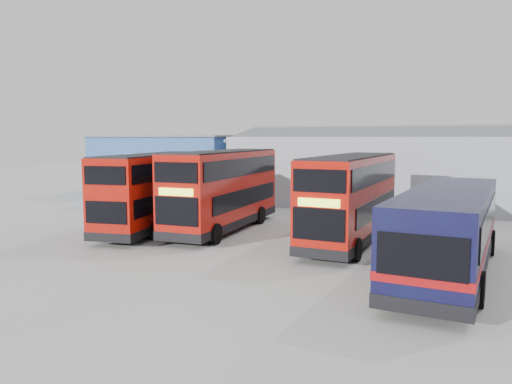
{
  "coord_description": "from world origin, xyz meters",
  "views": [
    {
      "loc": [
        8.97,
        -18.95,
        4.99
      ],
      "look_at": [
        -1.01,
        5.19,
        2.1
      ],
      "focal_mm": 35.0,
      "sensor_mm": 36.0,
      "label": 1
    }
  ],
  "objects_px": {
    "maintenance_shed": "(447,170)",
    "double_decker_left": "(154,192)",
    "double_decker_centre": "(224,191)",
    "double_decker_right": "(351,200)",
    "single_decker_blue": "(448,233)",
    "panel_van": "(120,188)",
    "office_block": "(173,165)"
  },
  "relations": [
    {
      "from": "double_decker_left",
      "to": "double_decker_right",
      "type": "xyz_separation_m",
      "value": [
        10.5,
        0.66,
        0.02
      ]
    },
    {
      "from": "maintenance_shed",
      "to": "panel_van",
      "type": "relative_size",
      "value": 5.68
    },
    {
      "from": "double_decker_left",
      "to": "panel_van",
      "type": "height_order",
      "value": "double_decker_left"
    },
    {
      "from": "office_block",
      "to": "maintenance_shed",
      "type": "xyz_separation_m",
      "value": [
        22.0,
        2.01,
        0.02
      ]
    },
    {
      "from": "single_decker_blue",
      "to": "maintenance_shed",
      "type": "bearing_deg",
      "value": -83.17
    },
    {
      "from": "maintenance_shed",
      "to": "double_decker_centre",
      "type": "distance_m",
      "value": 18.56
    },
    {
      "from": "office_block",
      "to": "panel_van",
      "type": "bearing_deg",
      "value": -92.92
    },
    {
      "from": "maintenance_shed",
      "to": "double_decker_left",
      "type": "distance_m",
      "value": 21.8
    },
    {
      "from": "maintenance_shed",
      "to": "single_decker_blue",
      "type": "xyz_separation_m",
      "value": [
        0.62,
        -19.98,
        -1.05
      ]
    },
    {
      "from": "double_decker_centre",
      "to": "double_decker_right",
      "type": "distance_m",
      "value": 7.03
    },
    {
      "from": "double_decker_centre",
      "to": "panel_van",
      "type": "height_order",
      "value": "double_decker_centre"
    },
    {
      "from": "office_block",
      "to": "double_decker_left",
      "type": "relative_size",
      "value": 1.24
    },
    {
      "from": "single_decker_blue",
      "to": "double_decker_right",
      "type": "bearing_deg",
      "value": -38.45
    },
    {
      "from": "double_decker_left",
      "to": "single_decker_blue",
      "type": "bearing_deg",
      "value": 158.4
    },
    {
      "from": "double_decker_left",
      "to": "panel_van",
      "type": "xyz_separation_m",
      "value": [
        -8.09,
        7.61,
        -0.78
      ]
    },
    {
      "from": "double_decker_centre",
      "to": "panel_van",
      "type": "relative_size",
      "value": 1.89
    },
    {
      "from": "office_block",
      "to": "double_decker_left",
      "type": "xyz_separation_m",
      "value": [
        7.74,
        -14.48,
        -0.54
      ]
    },
    {
      "from": "panel_van",
      "to": "single_decker_blue",
      "type": "bearing_deg",
      "value": -32.4
    },
    {
      "from": "double_decker_right",
      "to": "single_decker_blue",
      "type": "xyz_separation_m",
      "value": [
        4.38,
        -4.16,
        -0.51
      ]
    },
    {
      "from": "double_decker_right",
      "to": "single_decker_blue",
      "type": "height_order",
      "value": "double_decker_right"
    },
    {
      "from": "single_decker_blue",
      "to": "panel_van",
      "type": "xyz_separation_m",
      "value": [
        -22.97,
        11.11,
        -0.29
      ]
    },
    {
      "from": "maintenance_shed",
      "to": "double_decker_centre",
      "type": "bearing_deg",
      "value": -125.44
    },
    {
      "from": "single_decker_blue",
      "to": "double_decker_centre",
      "type": "bearing_deg",
      "value": -18.11
    },
    {
      "from": "maintenance_shed",
      "to": "double_decker_left",
      "type": "xyz_separation_m",
      "value": [
        -14.26,
        -16.48,
        -0.56
      ]
    },
    {
      "from": "double_decker_left",
      "to": "double_decker_centre",
      "type": "distance_m",
      "value": 3.76
    },
    {
      "from": "double_decker_right",
      "to": "office_block",
      "type": "bearing_deg",
      "value": 145.57
    },
    {
      "from": "maintenance_shed",
      "to": "panel_van",
      "type": "xyz_separation_m",
      "value": [
        -22.35,
        -8.88,
        -1.34
      ]
    },
    {
      "from": "double_decker_right",
      "to": "panel_van",
      "type": "xyz_separation_m",
      "value": [
        -18.59,
        6.95,
        -0.8
      ]
    },
    {
      "from": "single_decker_blue",
      "to": "panel_van",
      "type": "relative_size",
      "value": 2.19
    },
    {
      "from": "office_block",
      "to": "double_decker_centre",
      "type": "bearing_deg",
      "value": -49.38
    },
    {
      "from": "double_decker_right",
      "to": "double_decker_centre",
      "type": "bearing_deg",
      "value": 176.93
    },
    {
      "from": "double_decker_right",
      "to": "single_decker_blue",
      "type": "relative_size",
      "value": 0.84
    }
  ]
}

